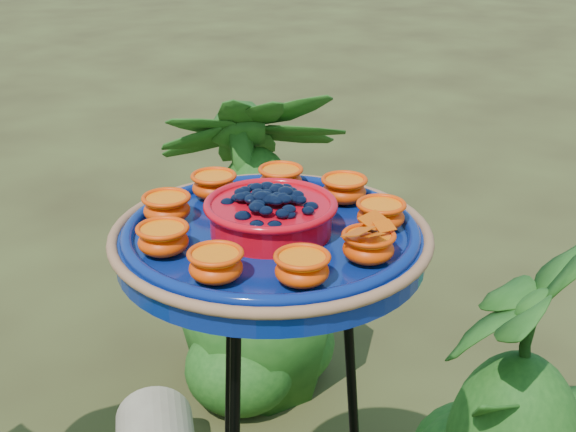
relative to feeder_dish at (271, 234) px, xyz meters
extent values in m
torus|color=black|center=(0.00, 0.00, -0.05)|extent=(0.32, 0.32, 0.02)
cylinder|color=navy|center=(0.00, 0.00, -0.02)|extent=(0.57, 0.57, 0.04)
torus|color=#965F43|center=(0.00, 0.00, 0.00)|extent=(0.46, 0.46, 0.02)
torus|color=navy|center=(0.00, 0.00, 0.00)|extent=(0.42, 0.42, 0.02)
cylinder|color=red|center=(0.00, 0.00, 0.02)|extent=(0.22, 0.22, 0.04)
torus|color=red|center=(0.00, 0.00, 0.04)|extent=(0.19, 0.19, 0.01)
ellipsoid|color=black|center=(0.00, 0.00, 0.05)|extent=(0.15, 0.15, 0.03)
ellipsoid|color=#EC4002|center=(0.15, -0.03, 0.02)|extent=(0.07, 0.07, 0.03)
cylinder|color=#F75C04|center=(0.15, -0.03, 0.04)|extent=(0.06, 0.06, 0.01)
ellipsoid|color=#EC4002|center=(0.14, 0.08, 0.02)|extent=(0.07, 0.07, 0.03)
cylinder|color=#F75C04|center=(0.14, 0.08, 0.04)|extent=(0.06, 0.06, 0.01)
ellipsoid|color=#EC4002|center=(0.06, 0.15, 0.02)|extent=(0.07, 0.07, 0.03)
cylinder|color=#F75C04|center=(0.06, 0.15, 0.04)|extent=(0.06, 0.06, 0.01)
ellipsoid|color=#EC4002|center=(-0.05, 0.15, 0.02)|extent=(0.07, 0.07, 0.03)
cylinder|color=#F75C04|center=(-0.05, 0.15, 0.04)|extent=(0.06, 0.06, 0.01)
ellipsoid|color=#EC4002|center=(-0.14, 0.08, 0.02)|extent=(0.07, 0.07, 0.03)
cylinder|color=#F75C04|center=(-0.14, 0.08, 0.04)|extent=(0.06, 0.06, 0.01)
ellipsoid|color=#EC4002|center=(-0.16, -0.02, 0.02)|extent=(0.07, 0.07, 0.03)
cylinder|color=#F75C04|center=(-0.16, -0.02, 0.04)|extent=(0.06, 0.06, 0.01)
ellipsoid|color=#EC4002|center=(-0.10, -0.12, 0.02)|extent=(0.07, 0.07, 0.03)
cylinder|color=#F75C04|center=(-0.10, -0.12, 0.04)|extent=(0.06, 0.06, 0.01)
ellipsoid|color=#EC4002|center=(0.00, -0.16, 0.02)|extent=(0.07, 0.07, 0.03)
cylinder|color=#F75C04|center=(0.00, -0.16, 0.04)|extent=(0.06, 0.06, 0.01)
ellipsoid|color=#EC4002|center=(0.10, -0.12, 0.02)|extent=(0.07, 0.07, 0.03)
cylinder|color=#F75C04|center=(0.10, -0.12, 0.04)|extent=(0.06, 0.06, 0.01)
cylinder|color=black|center=(0.00, -0.16, 0.05)|extent=(0.00, 0.03, 0.00)
cube|color=orange|center=(-0.02, -0.15, 0.05)|extent=(0.04, 0.03, 0.01)
cube|color=orange|center=(0.02, -0.15, 0.05)|extent=(0.04, 0.03, 0.01)
imported|color=#184412|center=(0.75, 0.57, -0.46)|extent=(0.71, 0.71, 0.90)
imported|color=#184412|center=(0.56, -0.23, -0.52)|extent=(0.42, 0.29, 0.78)
camera|label=1|loc=(-0.85, -0.59, 0.48)|focal=50.00mm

